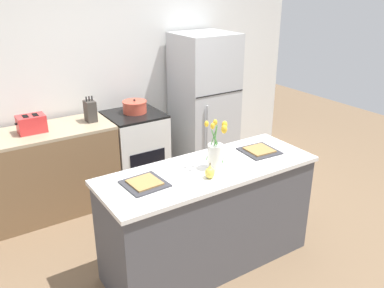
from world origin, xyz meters
name	(u,v)px	position (x,y,z in m)	size (l,w,h in m)	color
ground_plane	(207,261)	(0.00, 0.00, 0.00)	(10.00, 10.00, 0.00)	brown
back_wall	(108,69)	(0.00, 2.00, 1.35)	(5.20, 0.08, 2.70)	silver
kitchen_island	(208,217)	(0.00, 0.00, 0.46)	(1.80, 0.66, 0.91)	#4C4C51
back_counter	(32,176)	(-1.06, 1.60, 0.45)	(1.68, 0.60, 0.91)	brown
stove_range	(136,151)	(0.10, 1.60, 0.45)	(0.60, 0.61, 0.91)	silver
refrigerator	(204,104)	(1.05, 1.60, 0.86)	(0.68, 0.67, 1.72)	#B7BABC
flower_vase	(216,153)	(0.04, -0.03, 1.04)	(0.17, 0.15, 0.40)	silver
pear_figurine	(210,172)	(-0.09, -0.14, 0.96)	(0.08, 0.08, 0.12)	#E5CC4C
plate_setting_left	(145,183)	(-0.56, 0.03, 0.92)	(0.31, 0.31, 0.02)	#333338
plate_setting_right	(259,151)	(0.56, 0.03, 0.92)	(0.31, 0.31, 0.02)	#333338
toaster	(32,124)	(-0.98, 1.60, 0.99)	(0.28, 0.18, 0.17)	red
cooking_pot	(135,107)	(0.13, 1.62, 0.97)	(0.27, 0.27, 0.16)	#CC4C38
knife_block	(90,111)	(-0.39, 1.61, 1.02)	(0.10, 0.14, 0.27)	#3D3833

